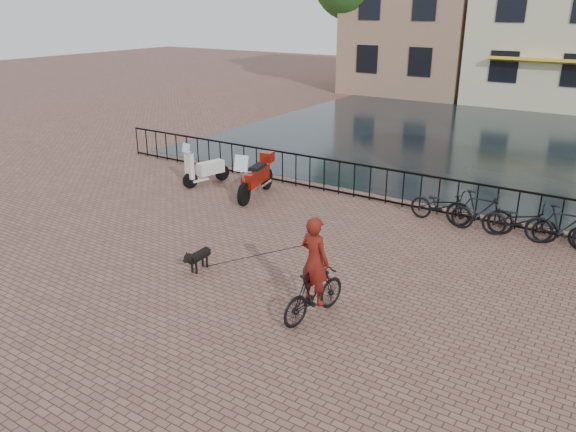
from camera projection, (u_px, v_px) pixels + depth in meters
The scene contains 11 objects.
ground at pixel (192, 333), 9.58m from camera, with size 100.00×100.00×0.00m, color brown.
canal_water at pixel (479, 141), 23.10m from camera, with size 20.00×20.00×0.00m, color black.
railing at pixel (386, 186), 15.65m from camera, with size 20.00×0.05×1.02m.
cyclist at pixel (314, 274), 9.79m from camera, with size 0.78×1.69×2.24m.
dog at pixel (199, 259), 11.79m from camera, with size 0.28×0.78×0.52m.
motorcycle at pixel (256, 172), 16.12m from camera, with size 0.92×2.14×1.49m.
scooter at pixel (206, 162), 17.29m from camera, with size 0.79×1.60×1.43m.
parked_bike_0 at pixel (442, 206), 14.28m from camera, with size 0.60×1.72×0.90m, color black.
parked_bike_1 at pixel (480, 211), 13.77m from camera, with size 0.47×1.66×1.00m, color black.
parked_bike_2 at pixel (520, 221), 13.30m from camera, with size 0.60×1.72×0.90m, color black.
parked_bike_3 at pixel (564, 227), 12.80m from camera, with size 0.47×1.66×1.00m, color black.
Camera 1 is at (5.91, -5.98, 5.27)m, focal length 35.00 mm.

